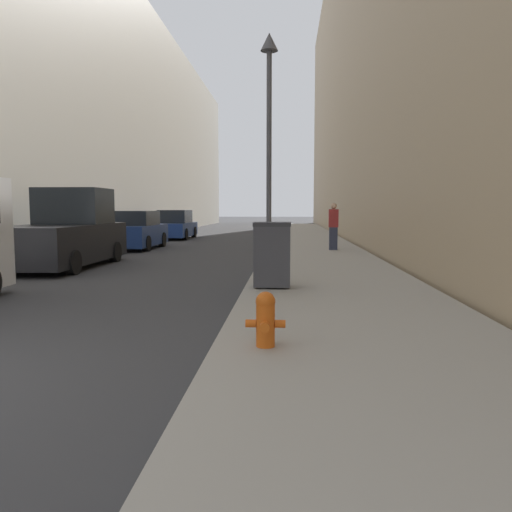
# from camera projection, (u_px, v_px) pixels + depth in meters

# --- Properties ---
(sidewalk_right) EXTENTS (3.75, 60.00, 0.15)m
(sidewalk_right) POSITION_uv_depth(u_px,v_px,m) (311.00, 246.00, 21.82)
(sidewalk_right) COLOR #9E998E
(sidewalk_right) RESTS_ON ground
(building_left_glass) EXTENTS (12.00, 60.00, 13.97)m
(building_left_glass) POSITION_uv_depth(u_px,v_px,m) (51.00, 121.00, 30.10)
(building_left_glass) COLOR beige
(building_left_glass) RESTS_ON ground
(building_right_stone) EXTENTS (12.00, 60.00, 20.40)m
(building_right_stone) POSITION_uv_depth(u_px,v_px,m) (448.00, 58.00, 28.29)
(building_right_stone) COLOR tan
(building_right_stone) RESTS_ON ground
(fire_hydrant) EXTENTS (0.45, 0.34, 0.63)m
(fire_hydrant) POSITION_uv_depth(u_px,v_px,m) (265.00, 318.00, 5.63)
(fire_hydrant) COLOR #D15614
(fire_hydrant) RESTS_ON sidewalk_right
(trash_bin) EXTENTS (0.73, 0.61, 1.29)m
(trash_bin) POSITION_uv_depth(u_px,v_px,m) (272.00, 254.00, 9.86)
(trash_bin) COLOR #3D3D42
(trash_bin) RESTS_ON sidewalk_right
(lamppost) EXTENTS (0.44, 0.44, 5.98)m
(lamppost) POSITION_uv_depth(u_px,v_px,m) (269.00, 118.00, 12.74)
(lamppost) COLOR #4C4C51
(lamppost) RESTS_ON sidewalk_right
(pickup_truck) EXTENTS (2.22, 5.08, 2.32)m
(pickup_truck) POSITION_uv_depth(u_px,v_px,m) (65.00, 235.00, 14.61)
(pickup_truck) COLOR black
(pickup_truck) RESTS_ON ground
(parked_sedan_near) EXTENTS (1.85, 4.17, 1.61)m
(parked_sedan_near) POSITION_uv_depth(u_px,v_px,m) (136.00, 231.00, 21.13)
(parked_sedan_near) COLOR navy
(parked_sedan_near) RESTS_ON ground
(parked_sedan_far) EXTENTS (1.86, 4.25, 1.62)m
(parked_sedan_far) POSITION_uv_depth(u_px,v_px,m) (175.00, 226.00, 28.25)
(parked_sedan_far) COLOR navy
(parked_sedan_far) RESTS_ON ground
(pedestrian_on_sidewalk) EXTENTS (0.36, 0.23, 1.77)m
(pedestrian_on_sidewalk) POSITION_uv_depth(u_px,v_px,m) (333.00, 226.00, 18.85)
(pedestrian_on_sidewalk) COLOR #2D3347
(pedestrian_on_sidewalk) RESTS_ON sidewalk_right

